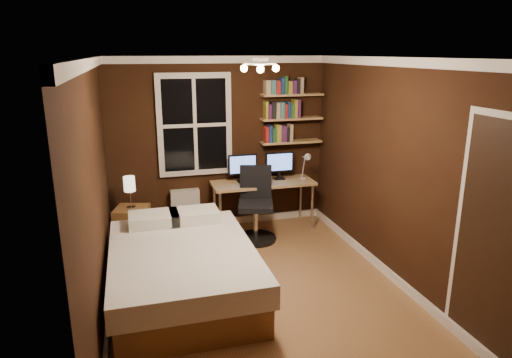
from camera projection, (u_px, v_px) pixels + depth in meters
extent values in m
plane|color=olive|center=(257.00, 290.00, 5.07)|extent=(4.20, 4.20, 0.00)
cube|color=black|center=(219.00, 144.00, 6.68)|extent=(3.20, 0.04, 2.50)
cube|color=black|center=(95.00, 194.00, 4.33)|extent=(0.04, 4.20, 2.50)
cube|color=black|center=(394.00, 172.00, 5.14)|extent=(0.04, 4.20, 2.50)
cube|color=white|center=(257.00, 58.00, 4.40)|extent=(3.20, 4.20, 0.02)
cube|color=silver|center=(195.00, 125.00, 6.48)|extent=(1.06, 0.06, 1.46)
cube|color=#A4804F|center=(291.00, 142.00, 6.85)|extent=(0.92, 0.22, 0.03)
cube|color=#A4804F|center=(292.00, 119.00, 6.75)|extent=(0.92, 0.22, 0.03)
cube|color=#A4804F|center=(292.00, 95.00, 6.66)|extent=(0.92, 0.22, 0.03)
cube|color=brown|center=(184.00, 283.00, 4.89)|extent=(1.41, 2.01, 0.32)
cube|color=silver|center=(183.00, 259.00, 4.82)|extent=(1.49, 2.07, 0.24)
cube|color=white|center=(154.00, 219.00, 5.43)|extent=(0.58, 0.40, 0.14)
cube|color=white|center=(194.00, 215.00, 5.56)|extent=(0.58, 0.40, 0.14)
cube|color=brown|center=(133.00, 226.00, 6.21)|extent=(0.52, 0.52, 0.53)
cube|color=beige|center=(186.00, 210.00, 6.69)|extent=(0.41, 0.14, 0.62)
cube|color=#A4804F|center=(263.00, 183.00, 6.70)|extent=(1.50, 0.56, 0.04)
cylinder|color=beige|center=(221.00, 215.00, 6.40)|extent=(0.04, 0.04, 0.68)
cylinder|color=beige|center=(312.00, 207.00, 6.75)|extent=(0.04, 0.04, 0.68)
cylinder|color=beige|center=(214.00, 205.00, 6.85)|extent=(0.04, 0.04, 0.68)
cylinder|color=beige|center=(301.00, 197.00, 7.20)|extent=(0.04, 0.04, 0.68)
cylinder|color=black|center=(256.00, 238.00, 6.41)|extent=(0.57, 0.57, 0.05)
cylinder|color=silver|center=(256.00, 223.00, 6.34)|extent=(0.06, 0.06, 0.42)
cube|color=black|center=(256.00, 206.00, 6.28)|extent=(0.57, 0.57, 0.07)
cube|color=black|center=(256.00, 182.00, 6.40)|extent=(0.44, 0.17, 0.49)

